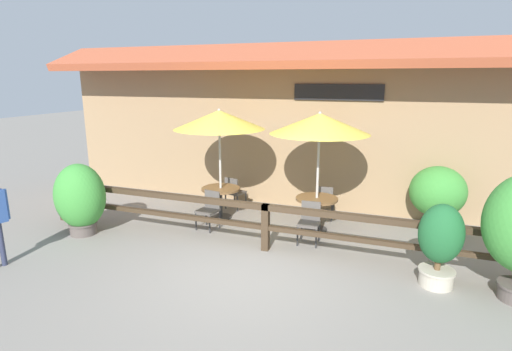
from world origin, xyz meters
name	(u,v)px	position (x,y,z in m)	size (l,w,h in m)	color
ground_plane	(246,273)	(0.00, 0.00, 0.00)	(60.00, 60.00, 0.00)	gray
building_facade	(304,125)	(0.00, 4.10, 2.16)	(14.28, 1.49, 4.23)	#997A56
patio_railing	(266,217)	(0.00, 1.05, 0.70)	(10.40, 0.14, 0.95)	#3D2D1E
patio_umbrella_near	(219,120)	(-1.63, 2.49, 2.39)	(2.14, 2.14, 2.65)	#B7B2A8
dining_table_near	(221,194)	(-1.63, 2.49, 0.60)	(0.93, 0.93, 0.76)	brown
chair_near_streetside	(209,208)	(-1.58, 1.75, 0.48)	(0.49, 0.49, 0.85)	#514C47
chair_near_wallside	(234,191)	(-1.60, 3.22, 0.48)	(0.51, 0.51, 0.85)	#514C47
patio_umbrella_middle	(320,124)	(0.72, 2.47, 2.39)	(2.14, 2.14, 2.65)	#B7B2A8
dining_table_middle	(317,204)	(0.72, 2.47, 0.60)	(0.93, 0.93, 0.76)	brown
chair_middle_streetside	(310,220)	(0.73, 1.73, 0.48)	(0.43, 0.43, 0.85)	#514C47
chair_middle_wallside	(325,201)	(0.77, 3.21, 0.48)	(0.45, 0.45, 0.85)	#514C47
potted_plant_broad_leaf	(80,198)	(-4.03, 0.49, 0.82)	(1.10, 0.99, 1.57)	#564C47
potted_plant_entrance_palm	(440,242)	(3.09, 0.69, 0.77)	(0.70, 0.63, 1.40)	#B7AD99
potted_plant_tall_tropical	(438,192)	(3.24, 3.55, 0.84)	(1.22, 1.10, 1.43)	#564C47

